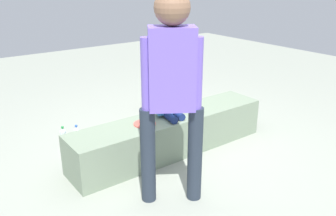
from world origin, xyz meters
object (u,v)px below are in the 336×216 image
object	(u,v)px
cake_plate	(145,122)
water_bottle_far_side	(77,136)
child_seated	(167,97)
adult_standing	(172,83)
cake_box_white	(141,127)
party_cup_red	(90,135)
gift_bag	(192,107)
handbag_black_leather	(182,101)
water_bottle_near_gift	(64,137)
handbag_brown_canvas	(158,98)

from	to	relation	value
cake_plate	water_bottle_far_side	bearing A→B (deg)	117.09
child_seated	water_bottle_far_side	world-z (taller)	child_seated
adult_standing	water_bottle_far_side	world-z (taller)	adult_standing
cake_plate	cake_box_white	size ratio (longest dim) A/B	0.70
adult_standing	cake_box_white	xyz separation A→B (m)	(0.53, 1.32, -0.97)
child_seated	adult_standing	bearing A→B (deg)	-123.48
adult_standing	party_cup_red	size ratio (longest dim) A/B	18.03
child_seated	water_bottle_far_side	distance (m)	1.15
cake_plate	gift_bag	bearing A→B (deg)	28.09
cake_plate	handbag_black_leather	xyz separation A→B (m)	(1.27, 0.99, -0.33)
gift_bag	party_cup_red	size ratio (longest dim) A/B	3.76
cake_plate	child_seated	bearing A→B (deg)	8.17
water_bottle_near_gift	party_cup_red	xyz separation A→B (m)	(0.32, 0.01, -0.06)
adult_standing	handbag_black_leather	world-z (taller)	adult_standing
gift_bag	water_bottle_near_gift	world-z (taller)	gift_bag
adult_standing	handbag_brown_canvas	bearing A→B (deg)	57.84
cake_plate	handbag_brown_canvas	xyz separation A→B (m)	(1.08, 1.32, -0.33)
handbag_black_leather	handbag_brown_canvas	bearing A→B (deg)	120.41
child_seated	handbag_brown_canvas	size ratio (longest dim) A/B	1.67
party_cup_red	cake_box_white	distance (m)	0.61
water_bottle_far_side	party_cup_red	bearing A→B (deg)	16.45
child_seated	handbag_black_leather	bearing A→B (deg)	44.28
adult_standing	handbag_brown_canvas	distance (m)	2.52
party_cup_red	cake_box_white	world-z (taller)	cake_box_white
child_seated	gift_bag	world-z (taller)	child_seated
child_seated	water_bottle_near_gift	bearing A→B (deg)	137.05
water_bottle_near_gift	handbag_brown_canvas	distance (m)	1.70
cake_box_white	handbag_black_leather	xyz separation A→B (m)	(0.91, 0.34, 0.05)
cake_box_white	water_bottle_far_side	bearing A→B (deg)	169.93
water_bottle_near_gift	child_seated	bearing A→B (deg)	-42.95
cake_plate	water_bottle_near_gift	distance (m)	1.04
water_bottle_near_gift	handbag_black_leather	bearing A→B (deg)	5.13
adult_standing	party_cup_red	world-z (taller)	adult_standing
handbag_black_leather	cake_box_white	bearing A→B (deg)	-159.67
adult_standing	party_cup_red	bearing A→B (deg)	92.26
water_bottle_near_gift	water_bottle_far_side	size ratio (longest dim) A/B	1.02
adult_standing	gift_bag	distance (m)	2.01
party_cup_red	water_bottle_near_gift	bearing A→B (deg)	-178.02
gift_bag	water_bottle_near_gift	size ratio (longest dim) A/B	1.50
child_seated	party_cup_red	xyz separation A→B (m)	(-0.53, 0.80, -0.58)
cake_box_white	handbag_black_leather	world-z (taller)	handbag_black_leather
adult_standing	handbag_brown_canvas	xyz separation A→B (m)	(1.25, 1.98, -0.93)
gift_bag	child_seated	bearing A→B (deg)	-145.99
party_cup_red	handbag_black_leather	size ratio (longest dim) A/B	0.32
gift_bag	handbag_brown_canvas	distance (m)	0.72
gift_bag	cake_plate	bearing A→B (deg)	-151.91
water_bottle_far_side	cake_box_white	bearing A→B (deg)	-10.07
water_bottle_near_gift	cake_plate	bearing A→B (deg)	-56.73
water_bottle_near_gift	handbag_black_leather	xyz separation A→B (m)	(1.82, 0.16, -0.00)
water_bottle_near_gift	party_cup_red	world-z (taller)	water_bottle_near_gift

